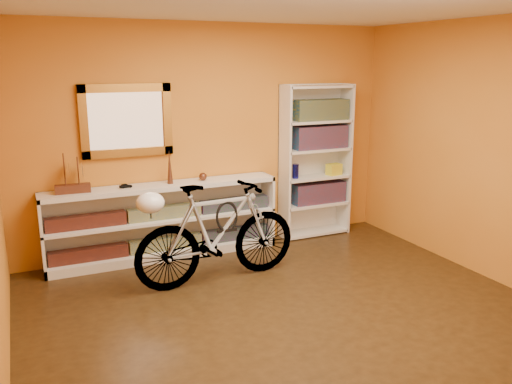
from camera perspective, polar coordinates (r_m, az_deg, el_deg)
name	(u,v)px	position (r m, az deg, el deg)	size (l,w,h in m)	color
floor	(289,314)	(4.82, 3.53, -12.96)	(4.50, 4.00, 0.01)	black
ceiling	(294,3)	(4.32, 4.07, 19.66)	(4.50, 4.00, 0.01)	silver
back_wall	(210,138)	(6.20, -5.01, 5.80)	(4.50, 0.01, 2.60)	#C5701D
right_wall	(491,151)	(5.79, 23.95, 4.07)	(0.01, 4.00, 2.60)	#C5701D
gilt_mirror	(127,121)	(5.89, -13.75, 7.47)	(0.98, 0.06, 0.78)	brown
wall_socket	(279,216)	(6.75, 2.46, -2.62)	(0.09, 0.01, 0.09)	silver
console_unit	(164,221)	(6.03, -9.84, -3.11)	(2.60, 0.35, 0.85)	silver
cd_row_lower	(166,243)	(6.09, -9.70, -5.45)	(2.50, 0.13, 0.14)	black
cd_row_upper	(164,212)	(5.98, -9.84, -2.15)	(2.50, 0.13, 0.14)	navy
model_ship	(72,173)	(5.73, -19.25, 1.94)	(0.35, 0.13, 0.42)	#421E12
toy_car	(126,188)	(5.84, -13.84, 0.45)	(0.00, 0.00, 0.00)	black
bronze_ornament	(170,167)	(5.91, -9.28, 2.68)	(0.06, 0.06, 0.38)	#552E1D
decorative_orb	(203,177)	(6.04, -5.74, 1.67)	(0.09, 0.09, 0.09)	#552E1D
bookcase	(315,161)	(6.67, 6.42, 3.29)	(0.90, 0.30, 1.90)	silver
book_row_a	(318,192)	(6.78, 6.70, -0.05)	(0.70, 0.22, 0.26)	maroon
book_row_b	(320,137)	(6.65, 6.87, 5.90)	(0.70, 0.22, 0.28)	maroon
book_row_c	(320,110)	(6.61, 6.95, 8.78)	(0.70, 0.22, 0.25)	navy
travel_mug	(296,171)	(6.53, 4.28, 2.25)	(0.08, 0.08, 0.18)	navy
red_tin	(301,114)	(6.51, 4.90, 8.38)	(0.13, 0.13, 0.16)	maroon
yellow_bag	(334,169)	(6.79, 8.39, 2.43)	(0.18, 0.12, 0.14)	yellow
bicycle	(218,232)	(5.29, -4.15, -4.37)	(1.75, 0.45, 1.03)	silver
helmet	(150,203)	(4.96, -11.31, -1.14)	(0.26, 0.25, 0.20)	white
u_lock	(227,216)	(5.28, -3.16, -2.63)	(0.23, 0.23, 0.02)	black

